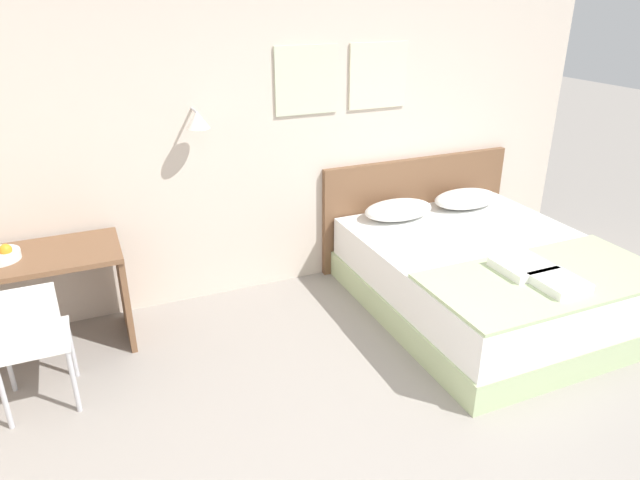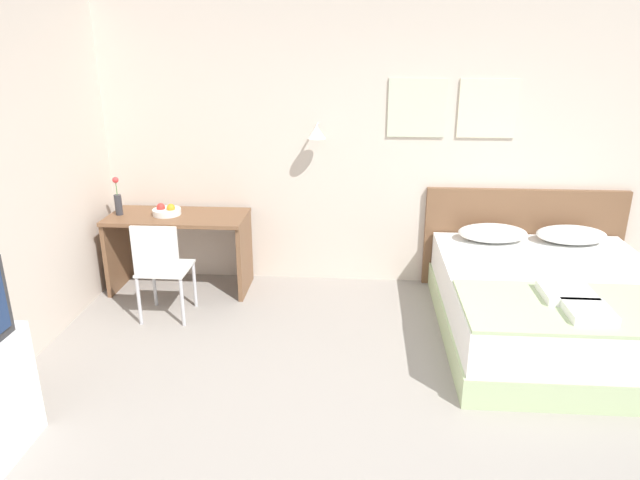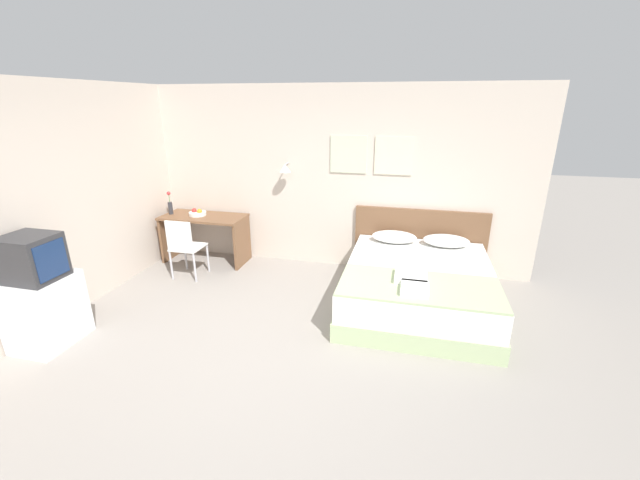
{
  "view_description": "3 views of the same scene",
  "coord_description": "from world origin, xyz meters",
  "px_view_note": "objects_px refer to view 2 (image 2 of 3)",
  "views": [
    {
      "loc": [
        -1.36,
        -1.59,
        2.35
      ],
      "look_at": [
        0.14,
        1.85,
        0.69
      ],
      "focal_mm": 32.0,
      "sensor_mm": 36.0,
      "label": 1
    },
    {
      "loc": [
        -0.15,
        -2.7,
        2.29
      ],
      "look_at": [
        -0.43,
        1.17,
        0.92
      ],
      "focal_mm": 32.0,
      "sensor_mm": 36.0,
      "label": 2
    },
    {
      "loc": [
        1.28,
        -2.96,
        2.42
      ],
      "look_at": [
        0.24,
        1.34,
        0.84
      ],
      "focal_mm": 22.0,
      "sensor_mm": 36.0,
      "label": 3
    }
  ],
  "objects_px": {
    "throw_blanket": "(587,308)",
    "desk": "(179,237)",
    "folded_towel_mid_bed": "(589,312)",
    "desk_chair": "(161,264)",
    "flower_vase": "(118,201)",
    "headboard": "(522,238)",
    "pillow_left": "(493,233)",
    "folded_towel_near_foot": "(567,293)",
    "fruit_bowl": "(167,211)",
    "pillow_right": "(571,235)",
    "bed": "(554,307)"
  },
  "relations": [
    {
      "from": "throw_blanket",
      "to": "folded_towel_near_foot",
      "type": "distance_m",
      "value": 0.18
    },
    {
      "from": "pillow_right",
      "to": "folded_towel_mid_bed",
      "type": "xyz_separation_m",
      "value": [
        -0.4,
        -1.53,
        -0.02
      ]
    },
    {
      "from": "bed",
      "to": "throw_blanket",
      "type": "height_order",
      "value": "throw_blanket"
    },
    {
      "from": "desk",
      "to": "bed",
      "type": "bearing_deg",
      "value": -12.86
    },
    {
      "from": "folded_towel_mid_bed",
      "to": "desk",
      "type": "xyz_separation_m",
      "value": [
        -3.21,
        1.48,
        -0.07
      ]
    },
    {
      "from": "pillow_right",
      "to": "desk_chair",
      "type": "height_order",
      "value": "desk_chair"
    },
    {
      "from": "bed",
      "to": "flower_vase",
      "type": "height_order",
      "value": "flower_vase"
    },
    {
      "from": "pillow_right",
      "to": "fruit_bowl",
      "type": "bearing_deg",
      "value": -179.35
    },
    {
      "from": "bed",
      "to": "pillow_right",
      "type": "xyz_separation_m",
      "value": [
        0.35,
        0.79,
        0.35
      ]
    },
    {
      "from": "folded_towel_near_foot",
      "to": "fruit_bowl",
      "type": "bearing_deg",
      "value": 159.83
    },
    {
      "from": "folded_towel_mid_bed",
      "to": "flower_vase",
      "type": "distance_m",
      "value": 4.04
    },
    {
      "from": "headboard",
      "to": "fruit_bowl",
      "type": "xyz_separation_m",
      "value": [
        -3.36,
        -0.31,
        0.29
      ]
    },
    {
      "from": "bed",
      "to": "desk_chair",
      "type": "xyz_separation_m",
      "value": [
        -3.21,
        0.07,
        0.25
      ]
    },
    {
      "from": "bed",
      "to": "pillow_left",
      "type": "height_order",
      "value": "pillow_left"
    },
    {
      "from": "desk_chair",
      "to": "pillow_left",
      "type": "bearing_deg",
      "value": 14.07
    },
    {
      "from": "flower_vase",
      "to": "desk",
      "type": "bearing_deg",
      "value": 2.68
    },
    {
      "from": "folded_towel_near_foot",
      "to": "pillow_right",
      "type": "bearing_deg",
      "value": 70.37
    },
    {
      "from": "throw_blanket",
      "to": "desk_chair",
      "type": "height_order",
      "value": "desk_chair"
    },
    {
      "from": "folded_towel_mid_bed",
      "to": "flower_vase",
      "type": "height_order",
      "value": "flower_vase"
    },
    {
      "from": "pillow_left",
      "to": "bed",
      "type": "bearing_deg",
      "value": -66.14
    },
    {
      "from": "headboard",
      "to": "pillow_left",
      "type": "xyz_separation_m",
      "value": [
        -0.35,
        -0.26,
        0.14
      ]
    },
    {
      "from": "folded_towel_near_foot",
      "to": "fruit_bowl",
      "type": "xyz_separation_m",
      "value": [
        -3.27,
        1.2,
        0.18
      ]
    },
    {
      "from": "pillow_left",
      "to": "folded_towel_near_foot",
      "type": "relative_size",
      "value": 1.78
    },
    {
      "from": "pillow_left",
      "to": "folded_towel_mid_bed",
      "type": "xyz_separation_m",
      "value": [
        0.3,
        -1.53,
        -0.02
      ]
    },
    {
      "from": "desk_chair",
      "to": "fruit_bowl",
      "type": "relative_size",
      "value": 3.37
    },
    {
      "from": "folded_towel_mid_bed",
      "to": "desk",
      "type": "relative_size",
      "value": 0.24
    },
    {
      "from": "folded_towel_mid_bed",
      "to": "folded_towel_near_foot",
      "type": "bearing_deg",
      "value": 99.04
    },
    {
      "from": "folded_towel_near_foot",
      "to": "bed",
      "type": "bearing_deg",
      "value": 78.32
    },
    {
      "from": "pillow_left",
      "to": "folded_towel_near_foot",
      "type": "height_order",
      "value": "pillow_left"
    },
    {
      "from": "pillow_left",
      "to": "throw_blanket",
      "type": "relative_size",
      "value": 0.37
    },
    {
      "from": "folded_towel_near_foot",
      "to": "fruit_bowl",
      "type": "distance_m",
      "value": 3.49
    },
    {
      "from": "folded_towel_near_foot",
      "to": "throw_blanket",
      "type": "bearing_deg",
      "value": -56.97
    },
    {
      "from": "fruit_bowl",
      "to": "pillow_left",
      "type": "bearing_deg",
      "value": 0.79
    },
    {
      "from": "pillow_left",
      "to": "desk_chair",
      "type": "relative_size",
      "value": 0.7
    },
    {
      "from": "headboard",
      "to": "folded_towel_mid_bed",
      "type": "xyz_separation_m",
      "value": [
        -0.05,
        -1.79,
        0.11
      ]
    },
    {
      "from": "desk",
      "to": "pillow_right",
      "type": "bearing_deg",
      "value": 0.73
    },
    {
      "from": "desk_chair",
      "to": "bed",
      "type": "bearing_deg",
      "value": -1.32
    },
    {
      "from": "folded_towel_mid_bed",
      "to": "desk",
      "type": "height_order",
      "value": "desk"
    },
    {
      "from": "folded_towel_mid_bed",
      "to": "desk_chair",
      "type": "bearing_deg",
      "value": 165.6
    },
    {
      "from": "folded_towel_near_foot",
      "to": "folded_towel_mid_bed",
      "type": "height_order",
      "value": "same"
    },
    {
      "from": "flower_vase",
      "to": "pillow_right",
      "type": "bearing_deg",
      "value": 0.98
    },
    {
      "from": "pillow_right",
      "to": "folded_towel_mid_bed",
      "type": "relative_size",
      "value": 1.98
    },
    {
      "from": "desk_chair",
      "to": "flower_vase",
      "type": "bearing_deg",
      "value": 132.57
    },
    {
      "from": "throw_blanket",
      "to": "flower_vase",
      "type": "relative_size",
      "value": 4.7
    },
    {
      "from": "desk",
      "to": "flower_vase",
      "type": "distance_m",
      "value": 0.65
    },
    {
      "from": "desk",
      "to": "flower_vase",
      "type": "xyz_separation_m",
      "value": [
        -0.54,
        -0.03,
        0.35
      ]
    },
    {
      "from": "throw_blanket",
      "to": "desk",
      "type": "xyz_separation_m",
      "value": [
        -3.26,
        1.34,
        -0.03
      ]
    },
    {
      "from": "throw_blanket",
      "to": "desk",
      "type": "height_order",
      "value": "desk"
    },
    {
      "from": "folded_towel_mid_bed",
      "to": "desk_chair",
      "type": "height_order",
      "value": "desk_chair"
    },
    {
      "from": "pillow_left",
      "to": "folded_towel_near_foot",
      "type": "bearing_deg",
      "value": -78.33
    }
  ]
}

